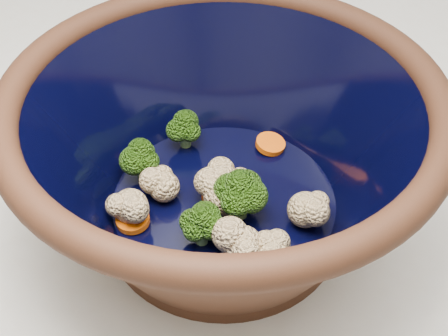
# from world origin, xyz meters

# --- Properties ---
(mixing_bowl) EXTENTS (0.45, 0.45, 0.16)m
(mixing_bowl) POSITION_xyz_m (-0.08, -0.10, 0.99)
(mixing_bowl) COLOR black
(mixing_bowl) RESTS_ON counter
(vegetable_pile) EXTENTS (0.19, 0.18, 0.05)m
(vegetable_pile) POSITION_xyz_m (-0.09, -0.12, 0.96)
(vegetable_pile) COLOR #608442
(vegetable_pile) RESTS_ON mixing_bowl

